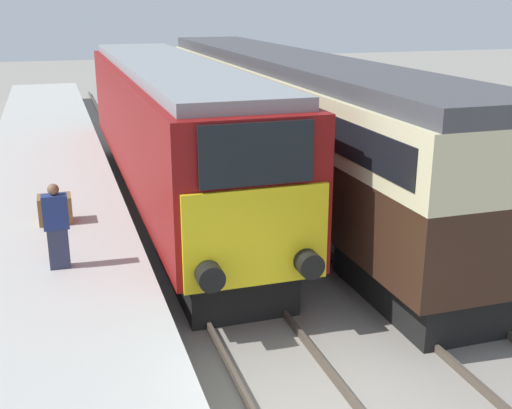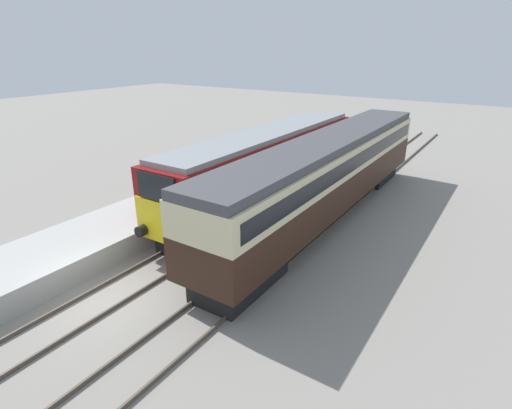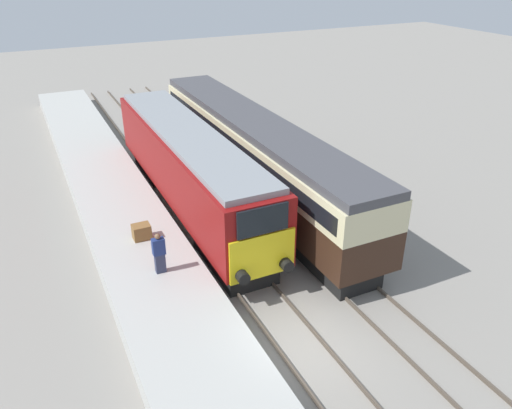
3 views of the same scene
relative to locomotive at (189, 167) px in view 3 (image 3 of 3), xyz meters
The scene contains 8 objects.
ground_plane 10.73m from the locomotive, 90.00° to the right, with size 120.00×120.00×0.00m, color gray.
platform_left 4.51m from the locomotive, 143.00° to the right, with size 3.50×50.00×0.94m.
rails_near_track 5.91m from the locomotive, 90.00° to the right, with size 1.51×60.00×0.14m.
rails_far_track 6.82m from the locomotive, 58.21° to the right, with size 1.50×60.00×0.14m.
locomotive is the anchor object (origin of this frame).
passenger_carriage 3.41m from the locomotive, ahead, with size 2.75×19.06×4.12m.
person_on_platform 6.58m from the locomotive, 118.43° to the right, with size 0.44×0.26×1.57m.
luggage_crate 4.58m from the locomotive, 134.74° to the right, with size 0.70×0.56×0.60m.
Camera 3 is at (-6.50, -10.14, 11.27)m, focal length 35.00 mm.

